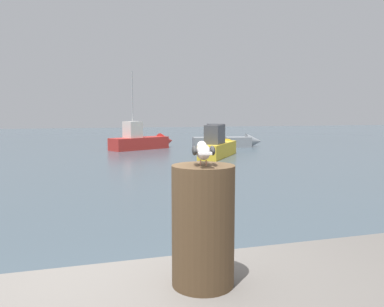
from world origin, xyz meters
name	(u,v)px	position (x,y,z in m)	size (l,w,h in m)	color
mooring_post	(203,226)	(0.70, -0.55, 1.55)	(0.41, 0.41, 0.79)	#4C3823
seagull	(203,151)	(0.70, -0.55, 2.03)	(0.19, 0.39, 0.14)	tan
boat_yellow	(219,146)	(7.16, 16.31, 0.55)	(3.56, 4.39, 1.72)	yellow
boat_grey	(228,140)	(9.79, 21.55, 0.48)	(4.82, 1.83, 1.74)	gray
boat_red	(145,141)	(4.12, 21.76, 0.53)	(4.71, 3.17, 4.97)	#B72D28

